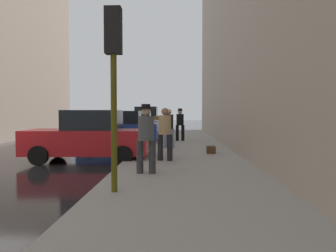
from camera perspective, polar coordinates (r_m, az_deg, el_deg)
sidewalk at (r=9.69m, az=3.12°, el=-7.35°), size 4.00×40.00×0.15m
parked_red_hatchback at (r=11.80m, az=-13.63°, el=-1.88°), size 4.25×2.16×1.79m
parked_blue_sedan at (r=17.88m, az=-8.40°, el=-0.40°), size 4.21×2.07×1.79m
parked_silver_sedan at (r=24.61m, az=-5.66°, el=0.38°), size 4.22×2.09×1.79m
parked_bronze_suv at (r=31.58m, az=-4.07°, el=1.17°), size 4.65×2.15×2.25m
fire_hydrant at (r=12.75m, az=-4.25°, el=-3.09°), size 0.42×0.22×0.70m
traffic_light at (r=6.59m, az=-9.46°, el=11.46°), size 0.32×0.32×3.60m
pedestrian_with_fedora at (r=17.99m, az=2.12°, el=0.56°), size 0.53×0.49×1.78m
pedestrian_with_beanie at (r=8.39m, az=-3.85°, el=-1.58°), size 0.50×0.41×1.78m
pedestrian_in_tan_coat at (r=10.61m, az=-0.52°, el=-0.91°), size 0.53×0.48×1.71m
pedestrian_in_jeans at (r=14.34m, az=0.13°, el=-0.04°), size 0.53×0.49×1.71m
duffel_bag at (r=12.64m, az=7.48°, el=-4.09°), size 0.32×0.44×0.28m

